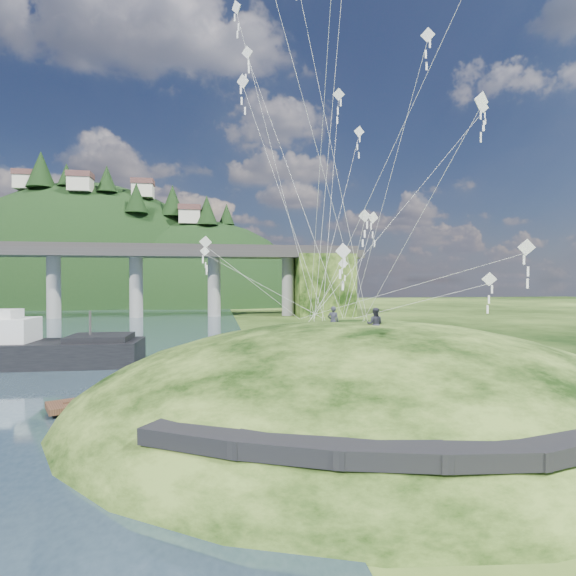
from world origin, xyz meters
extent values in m
plane|color=black|center=(0.00, 0.00, 0.00)|extent=(320.00, 320.00, 0.00)
ellipsoid|color=black|center=(8.00, 2.00, -1.50)|extent=(36.00, 32.00, 13.00)
cube|color=black|center=(-1.50, -8.00, 2.03)|extent=(4.32, 3.62, 0.71)
cube|color=black|center=(1.50, -9.65, 2.09)|extent=(4.10, 2.97, 0.61)
cube|color=black|center=(4.50, -10.65, 2.08)|extent=(3.85, 2.37, 0.62)
cube|color=black|center=(7.50, -11.10, 2.04)|extent=(3.62, 1.83, 0.66)
cube|color=black|center=(10.50, -10.90, 2.05)|extent=(3.82, 2.27, 0.68)
cylinder|color=gray|center=(-32.00, 70.00, 6.50)|extent=(2.60, 2.60, 13.00)
cylinder|color=gray|center=(-16.50, 70.00, 6.50)|extent=(2.60, 2.60, 13.00)
cylinder|color=gray|center=(-1.00, 70.00, 6.50)|extent=(2.60, 2.60, 13.00)
cylinder|color=gray|center=(14.50, 70.00, 6.50)|extent=(2.60, 2.60, 13.00)
cube|color=black|center=(22.00, 70.00, 6.50)|extent=(12.00, 11.00, 13.00)
ellipsoid|color=black|center=(-40.00, 126.00, -6.00)|extent=(96.00, 68.00, 88.00)
ellipsoid|color=black|center=(-5.00, 118.00, -10.00)|extent=(76.00, 56.00, 72.00)
cone|color=black|center=(-49.87, 114.63, 39.23)|extent=(8.01, 8.01, 10.54)
cone|color=black|center=(-42.87, 114.06, 37.88)|extent=(4.97, 4.97, 6.54)
cone|color=black|center=(-31.40, 112.04, 36.68)|extent=(5.83, 5.83, 7.67)
cone|color=black|center=(-22.45, 107.08, 30.58)|extent=(6.47, 6.47, 8.51)
cone|color=black|center=(-13.22, 113.99, 31.23)|extent=(7.13, 7.13, 9.38)
cone|color=black|center=(-3.12, 109.03, 27.87)|extent=(6.56, 6.56, 8.63)
cone|color=black|center=(2.77, 114.63, 27.68)|extent=(4.88, 4.88, 6.42)
cube|color=beige|center=(-55.00, 118.00, 35.99)|extent=(6.00, 5.00, 4.00)
cube|color=brown|center=(-55.00, 118.00, 38.69)|extent=(6.40, 5.40, 1.60)
cube|color=beige|center=(-38.00, 110.00, 34.28)|extent=(6.00, 5.00, 4.00)
cube|color=brown|center=(-38.00, 110.00, 36.98)|extent=(6.40, 5.40, 1.60)
cube|color=beige|center=(-22.00, 116.00, 34.18)|extent=(6.00, 5.00, 4.00)
cube|color=brown|center=(-22.00, 116.00, 36.88)|extent=(6.40, 5.40, 1.60)
cube|color=beige|center=(-8.00, 110.00, 25.88)|extent=(6.00, 5.00, 4.00)
cube|color=brown|center=(-8.00, 110.00, 28.58)|extent=(6.40, 5.40, 1.60)
cube|color=black|center=(-16.83, 17.81, 1.11)|extent=(18.87, 5.73, 2.21)
cube|color=black|center=(-10.88, 17.61, 2.47)|extent=(5.24, 4.42, 0.51)
cylinder|color=#2D2B2B|center=(-11.73, 17.64, 3.57)|extent=(0.20, 0.20, 2.55)
cube|color=#382116|center=(-4.00, 5.23, 0.43)|extent=(13.04, 7.51, 0.33)
cylinder|color=#382116|center=(-9.21, 2.83, 0.19)|extent=(0.29, 0.29, 0.96)
cylinder|color=#382116|center=(-6.60, 4.03, 0.19)|extent=(0.29, 0.29, 0.96)
cylinder|color=#382116|center=(-4.00, 5.23, 0.19)|extent=(0.29, 0.29, 0.96)
cylinder|color=#382116|center=(-1.39, 6.43, 0.19)|extent=(0.29, 0.29, 0.96)
cylinder|color=#382116|center=(1.21, 7.63, 0.19)|extent=(0.29, 0.29, 0.96)
imported|color=#292A37|center=(6.37, 3.07, 5.91)|extent=(0.79, 0.63, 1.90)
imported|color=#292A37|center=(8.24, 0.74, 5.94)|extent=(1.16, 1.06, 1.92)
cube|color=silver|center=(11.33, -4.77, 15.87)|extent=(0.81, 0.22, 0.81)
cube|color=silver|center=(11.33, -4.77, 15.29)|extent=(0.10, 0.06, 0.47)
cube|color=silver|center=(11.33, -4.77, 14.71)|extent=(0.10, 0.06, 0.47)
cube|color=silver|center=(11.33, -4.77, 14.13)|extent=(0.10, 0.06, 0.47)
cube|color=silver|center=(-1.40, 0.95, 9.62)|extent=(0.68, 0.24, 0.66)
cube|color=silver|center=(-1.40, 0.95, 9.14)|extent=(0.09, 0.04, 0.39)
cube|color=silver|center=(-1.40, 0.95, 8.66)|extent=(0.09, 0.04, 0.39)
cube|color=silver|center=(-1.40, 0.95, 8.17)|extent=(0.09, 0.04, 0.39)
cube|color=silver|center=(0.40, 2.96, 23.69)|extent=(0.50, 0.63, 0.75)
cube|color=silver|center=(0.40, 2.96, 23.15)|extent=(0.09, 0.08, 0.44)
cube|color=silver|center=(0.40, 2.96, 22.61)|extent=(0.09, 0.08, 0.44)
cube|color=silver|center=(0.40, 2.96, 22.07)|extent=(0.09, 0.08, 0.44)
cube|color=silver|center=(10.47, 7.25, 12.09)|extent=(0.87, 0.22, 0.87)
cube|color=silver|center=(10.47, 7.25, 11.47)|extent=(0.11, 0.07, 0.51)
cube|color=silver|center=(10.47, 7.25, 10.85)|extent=(0.11, 0.07, 0.51)
cube|color=silver|center=(10.47, 7.25, 10.23)|extent=(0.11, 0.07, 0.51)
cube|color=silver|center=(4.45, -5.68, 8.76)|extent=(0.56, 0.46, 0.69)
cube|color=silver|center=(4.45, -5.68, 8.27)|extent=(0.09, 0.06, 0.40)
cube|color=silver|center=(4.45, -5.68, 7.78)|extent=(0.09, 0.06, 0.40)
cube|color=silver|center=(4.45, -5.68, 7.30)|extent=(0.09, 0.06, 0.40)
cube|color=silver|center=(10.39, 10.25, 19.28)|extent=(0.86, 0.22, 0.86)
cube|color=silver|center=(10.39, 10.25, 18.67)|extent=(0.11, 0.05, 0.50)
cube|color=silver|center=(10.39, 10.25, 18.05)|extent=(0.11, 0.05, 0.50)
cube|color=silver|center=(10.39, 10.25, 17.44)|extent=(0.11, 0.05, 0.50)
cube|color=silver|center=(7.81, 7.03, 20.72)|extent=(0.84, 0.29, 0.84)
cube|color=silver|center=(7.81, 7.03, 20.11)|extent=(0.11, 0.03, 0.50)
cube|color=silver|center=(7.81, 7.03, 19.50)|extent=(0.11, 0.03, 0.50)
cube|color=silver|center=(7.81, 7.03, 18.89)|extent=(0.11, 0.03, 0.50)
cube|color=silver|center=(15.05, -3.05, 9.23)|extent=(0.86, 0.31, 0.88)
cube|color=silver|center=(15.05, -3.05, 8.61)|extent=(0.12, 0.04, 0.51)
cube|color=silver|center=(15.05, -3.05, 7.98)|extent=(0.12, 0.04, 0.51)
cube|color=silver|center=(15.05, -3.05, 7.36)|extent=(0.12, 0.04, 0.51)
cube|color=silver|center=(8.15, 2.35, 11.47)|extent=(0.62, 0.55, 0.77)
cube|color=silver|center=(8.15, 2.35, 10.91)|extent=(0.10, 0.06, 0.46)
cube|color=silver|center=(8.15, 2.35, 10.35)|extent=(0.10, 0.06, 0.46)
cube|color=silver|center=(8.15, 2.35, 9.79)|extent=(0.10, 0.06, 0.46)
cube|color=silver|center=(15.52, 0.83, 7.59)|extent=(0.78, 0.45, 0.86)
cube|color=silver|center=(15.52, 0.83, 6.98)|extent=(0.11, 0.05, 0.50)
cube|color=silver|center=(15.52, 0.83, 6.37)|extent=(0.11, 0.05, 0.50)
cube|color=silver|center=(15.52, 0.83, 5.76)|extent=(0.11, 0.05, 0.50)
cube|color=silver|center=(17.41, 4.46, 19.42)|extent=(0.70, 0.18, 0.69)
cube|color=silver|center=(17.41, 4.46, 18.93)|extent=(0.09, 0.03, 0.40)
cube|color=silver|center=(17.41, 4.46, 18.44)|extent=(0.09, 0.03, 0.40)
cube|color=silver|center=(17.41, 4.46, 17.94)|extent=(0.09, 0.03, 0.40)
cube|color=silver|center=(10.12, -1.85, 20.35)|extent=(0.70, 0.32, 0.73)
cube|color=silver|center=(10.12, -1.85, 19.82)|extent=(0.10, 0.03, 0.43)
cube|color=silver|center=(10.12, -1.85, 19.30)|extent=(0.10, 0.03, 0.43)
cube|color=silver|center=(10.12, -1.85, 18.78)|extent=(0.10, 0.03, 0.43)
cube|color=silver|center=(0.81, 3.44, 19.58)|extent=(0.71, 0.46, 0.79)
cube|color=silver|center=(0.81, 3.44, 19.01)|extent=(0.11, 0.05, 0.47)
cube|color=silver|center=(0.81, 3.44, 18.43)|extent=(0.11, 0.05, 0.47)
cube|color=silver|center=(0.81, 3.44, 17.86)|extent=(0.11, 0.05, 0.47)
cube|color=silver|center=(7.76, 5.64, 8.67)|extent=(0.66, 0.30, 0.70)
cube|color=silver|center=(7.76, 5.64, 8.17)|extent=(0.09, 0.04, 0.41)
cube|color=silver|center=(7.76, 5.64, 7.68)|extent=(0.09, 0.04, 0.41)
cube|color=silver|center=(7.76, 5.64, 7.18)|extent=(0.09, 0.04, 0.41)
cube|color=silver|center=(-1.67, 11.63, 9.80)|extent=(0.73, 0.32, 0.76)
cube|color=silver|center=(-1.67, 11.63, 9.26)|extent=(0.10, 0.07, 0.44)
cube|color=silver|center=(-1.67, 11.63, 8.72)|extent=(0.10, 0.07, 0.44)
cube|color=silver|center=(-1.67, 11.63, 8.18)|extent=(0.10, 0.07, 0.44)
cube|color=silver|center=(1.35, 7.18, 23.22)|extent=(0.74, 0.49, 0.83)
cube|color=silver|center=(1.35, 7.18, 22.62)|extent=(0.11, 0.05, 0.49)
cube|color=silver|center=(1.35, 7.18, 22.02)|extent=(0.11, 0.05, 0.49)
cube|color=silver|center=(1.35, 7.18, 21.42)|extent=(0.11, 0.05, 0.49)
camera|label=1|loc=(-0.92, -24.00, 7.53)|focal=28.00mm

